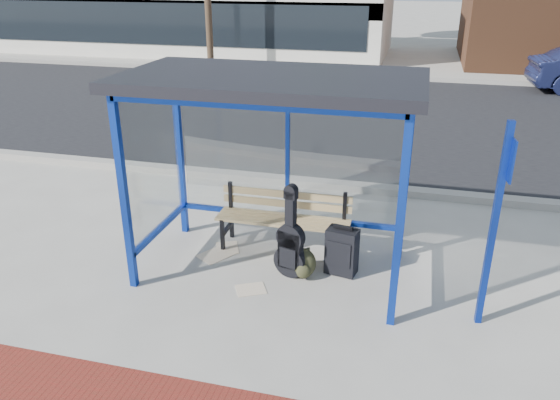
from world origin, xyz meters
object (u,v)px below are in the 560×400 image
(backpack, at_px, (303,264))
(guitar_bag, at_px, (291,246))
(bench, at_px, (284,216))
(suitcase, at_px, (342,252))

(backpack, bearing_deg, guitar_bag, 170.03)
(bench, height_order, backpack, bench)
(bench, bearing_deg, guitar_bag, -70.13)
(bench, xyz_separation_m, guitar_bag, (0.25, -0.68, -0.06))
(backpack, bearing_deg, bench, 108.52)
(suitcase, bearing_deg, backpack, -143.41)
(bench, height_order, suitcase, bench)
(guitar_bag, distance_m, suitcase, 0.64)
(bench, bearing_deg, suitcase, -29.48)
(guitar_bag, bearing_deg, backpack, 18.70)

